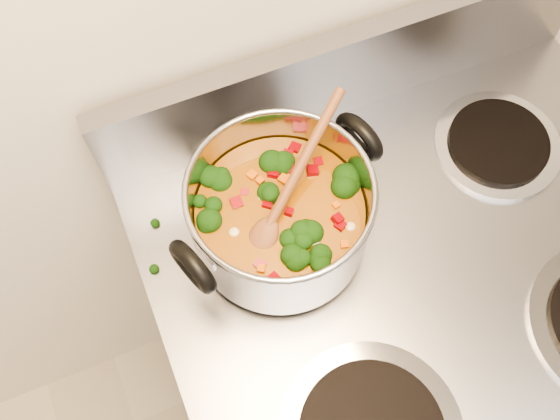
% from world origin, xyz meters
% --- Properties ---
extents(electric_range, '(0.76, 0.68, 1.08)m').
position_xyz_m(electric_range, '(0.03, 1.16, 0.47)').
color(electric_range, gray).
rests_on(electric_range, ground).
extents(stockpot, '(0.30, 0.24, 0.14)m').
position_xyz_m(stockpot, '(-0.15, 1.30, 1.00)').
color(stockpot, '#A4A4AB').
rests_on(stockpot, electric_range).
extents(wooden_spoon, '(0.20, 0.16, 0.10)m').
position_xyz_m(wooden_spoon, '(-0.15, 1.30, 1.03)').
color(wooden_spoon, brown).
rests_on(wooden_spoon, stockpot).
extents(cooktop_crumbs, '(0.17, 0.36, 0.01)m').
position_xyz_m(cooktop_crumbs, '(-0.14, 1.33, 0.92)').
color(cooktop_crumbs, black).
rests_on(cooktop_crumbs, electric_range).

